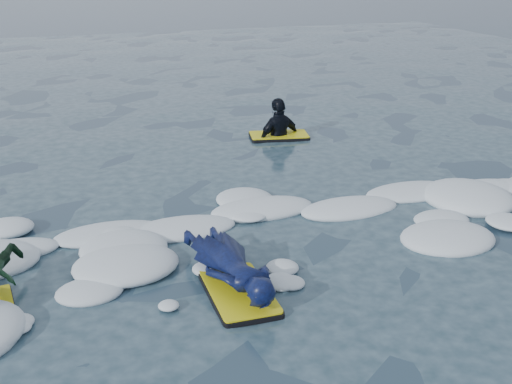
# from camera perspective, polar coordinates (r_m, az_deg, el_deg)

# --- Properties ---
(ground) EXTENTS (120.00, 120.00, 0.00)m
(ground) POSITION_cam_1_polar(r_m,az_deg,el_deg) (6.95, 1.12, -7.38)
(ground) COLOR #1A2A40
(ground) RESTS_ON ground
(foam_band) EXTENTS (12.00, 3.10, 0.30)m
(foam_band) POSITION_cam_1_polar(r_m,az_deg,el_deg) (7.83, -1.45, -3.97)
(foam_band) COLOR silver
(foam_band) RESTS_ON ground
(prone_woman_unit) EXTENTS (0.83, 1.72, 0.43)m
(prone_woman_unit) POSITION_cam_1_polar(r_m,az_deg,el_deg) (6.63, -2.12, -6.73)
(prone_woman_unit) COLOR black
(prone_woman_unit) RESTS_ON ground
(waiting_rider_unit) EXTENTS (1.16, 0.78, 1.60)m
(waiting_rider_unit) POSITION_cam_1_polar(r_m,az_deg,el_deg) (11.86, 2.05, 4.60)
(waiting_rider_unit) COLOR black
(waiting_rider_unit) RESTS_ON ground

